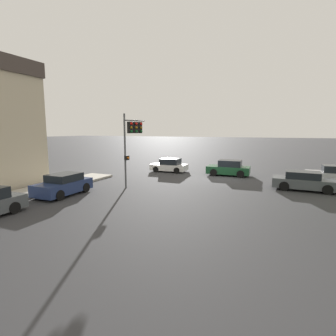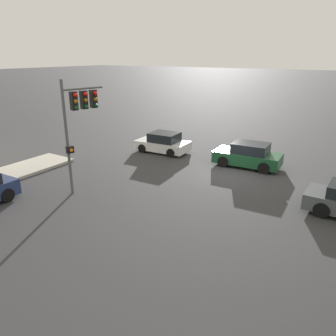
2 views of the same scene
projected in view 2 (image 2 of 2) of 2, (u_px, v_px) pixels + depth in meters
ground_plane at (229, 174)px, 19.79m from camera, size 300.00×300.00×0.00m
traffic_signal at (79, 112)px, 16.23m from camera, size 0.74×2.41×5.77m
crossing_car_0 at (248, 155)px, 20.95m from camera, size 4.25×2.14×1.56m
crossing_car_3 at (163, 143)px, 24.13m from camera, size 3.96×2.21×1.46m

